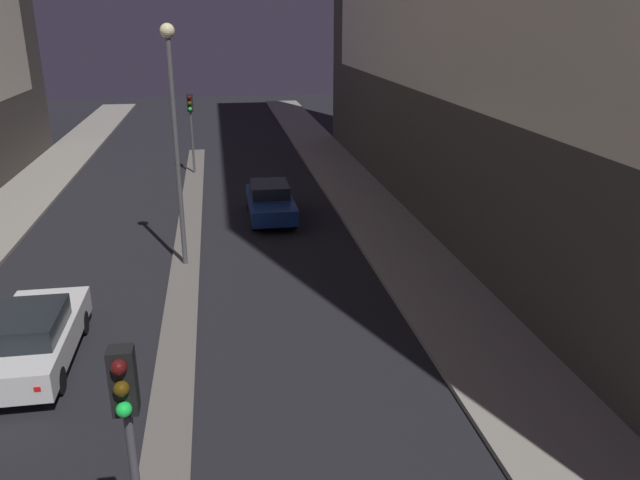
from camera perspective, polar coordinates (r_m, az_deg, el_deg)
The scene contains 6 objects.
median_strip at distance 23.88m, azimuth -12.02°, elevation -0.48°, with size 0.97×35.67×0.10m.
traffic_light_near at distance 8.66m, azimuth -17.11°, elevation -15.97°, with size 0.32×0.42×4.21m.
traffic_light_mid at distance 34.31m, azimuth -11.74°, elevation 11.09°, with size 0.32×0.42×4.21m.
street_lamp at distance 20.75m, azimuth -13.20°, elevation 10.88°, with size 0.45×0.45×7.86m.
car_left_lane at distance 16.87m, azimuth -24.86°, elevation -8.05°, with size 1.91×4.69×1.55m.
car_right_lane at distance 26.60m, azimuth -4.56°, elevation 3.57°, with size 1.84×4.57×1.46m.
Camera 1 is at (1.32, -3.60, 8.13)m, focal length 35.00 mm.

